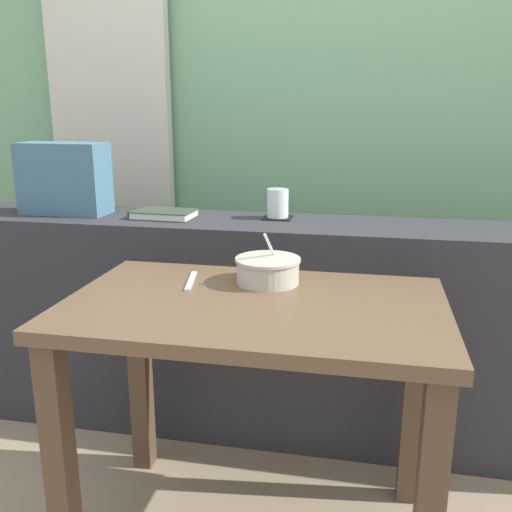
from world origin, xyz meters
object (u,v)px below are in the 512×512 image
coaster_square (278,218)px  throw_pillow (64,178)px  breakfast_table (254,349)px  soup_bowl (268,270)px  closed_book (163,214)px  fork_utensil (191,281)px  juice_glass (278,204)px

coaster_square → throw_pillow: size_ratio=0.31×
breakfast_table → soup_bowl: soup_bowl is taller
soup_bowl → closed_book: bearing=138.6°
closed_book → fork_utensil: bearing=-61.1°
closed_book → throw_pillow: throw_pillow is taller
throw_pillow → soup_bowl: size_ratio=1.75×
breakfast_table → coaster_square: coaster_square is taller
breakfast_table → fork_utensil: bearing=149.2°
closed_book → soup_bowl: bearing=-41.4°
throw_pillow → fork_utensil: 0.80m
coaster_square → closed_book: size_ratio=0.44×
breakfast_table → throw_pillow: throw_pillow is taller
closed_book → soup_bowl: size_ratio=1.24×
juice_glass → soup_bowl: size_ratio=0.55×
throw_pillow → soup_bowl: 0.95m
coaster_square → closed_book: 0.41m
fork_utensil → throw_pillow: bearing=133.3°
breakfast_table → soup_bowl: bearing=87.8°
breakfast_table → coaster_square: bearing=94.1°
fork_utensil → coaster_square: bearing=61.1°
coaster_square → fork_utensil: 0.54m
soup_bowl → fork_utensil: 0.22m
breakfast_table → throw_pillow: (-0.83, 0.57, 0.35)m
juice_glass → closed_book: size_ratio=0.44×
juice_glass → soup_bowl: 0.49m
coaster_square → fork_utensil: (-0.16, -0.51, -0.09)m
breakfast_table → soup_bowl: (0.01, 0.16, 0.17)m
closed_book → throw_pillow: (-0.38, 0.01, 0.12)m
juice_glass → closed_book: (-0.40, -0.07, -0.04)m
breakfast_table → fork_utensil: size_ratio=5.66×
breakfast_table → closed_book: closed_book is taller
soup_bowl → fork_utensil: size_ratio=1.07×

